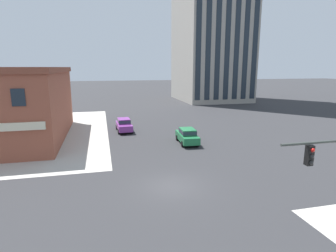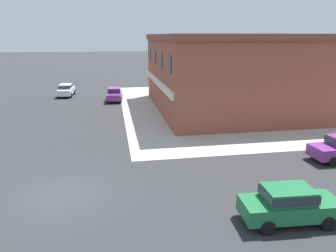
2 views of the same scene
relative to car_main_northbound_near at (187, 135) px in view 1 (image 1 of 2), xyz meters
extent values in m
plane|color=#2D2D30|center=(-4.45, -10.51, -0.92)|extent=(320.00, 320.00, 0.00)
cube|color=black|center=(-0.42, -18.64, 3.65)|extent=(0.28, 0.28, 0.90)
sphere|color=red|center=(-0.42, -18.80, 3.93)|extent=(0.18, 0.18, 0.18)
sphere|color=#282828|center=(-0.42, -18.80, 3.65)|extent=(0.18, 0.18, 0.18)
sphere|color=#282828|center=(-0.42, -18.80, 3.37)|extent=(0.18, 0.18, 0.18)
cube|color=#1E6B3D|center=(0.00, 0.05, -0.22)|extent=(2.01, 4.49, 0.76)
cube|color=#1E6B3D|center=(-0.01, -0.10, 0.46)|extent=(1.61, 2.19, 0.60)
cube|color=#232D38|center=(-0.01, -0.10, 0.46)|extent=(1.65, 2.28, 0.40)
cylinder|color=black|center=(-0.75, 1.46, -0.60)|extent=(0.26, 0.65, 0.64)
cylinder|color=black|center=(0.92, 1.37, -0.60)|extent=(0.26, 0.65, 0.64)
cylinder|color=black|center=(-0.91, -1.26, -0.60)|extent=(0.26, 0.65, 0.64)
cylinder|color=black|center=(0.76, -1.36, -0.60)|extent=(0.26, 0.65, 0.64)
cube|color=#7A3389|center=(-6.31, 7.58, -0.22)|extent=(1.92, 4.46, 0.76)
cube|color=#7A3389|center=(-6.31, 7.73, 0.46)|extent=(1.57, 2.17, 0.60)
cube|color=#232D38|center=(-6.31, 7.73, 0.46)|extent=(1.61, 2.25, 0.40)
cylinder|color=black|center=(-5.42, 6.25, -0.60)|extent=(0.24, 0.65, 0.64)
cylinder|color=black|center=(-7.09, 6.19, -0.60)|extent=(0.24, 0.65, 0.64)
cylinder|color=black|center=(-5.52, 8.97, -0.60)|extent=(0.24, 0.65, 0.64)
cylinder|color=black|center=(-7.19, 8.91, -0.60)|extent=(0.24, 0.65, 0.64)
cube|color=#1E2833|center=(-15.89, -2.55, 4.86)|extent=(1.10, 0.08, 1.50)
camera|label=1|loc=(-9.04, -28.29, 7.38)|focal=29.55mm
camera|label=2|loc=(11.78, -7.59, 7.25)|focal=34.39mm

